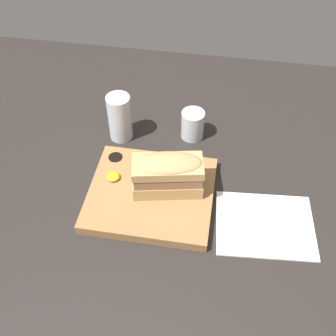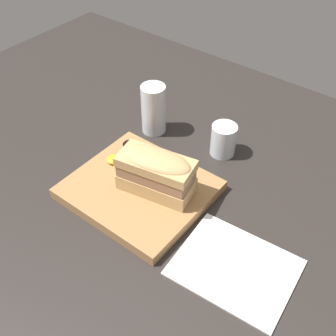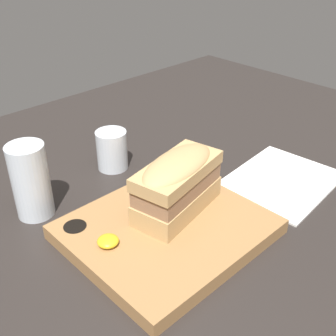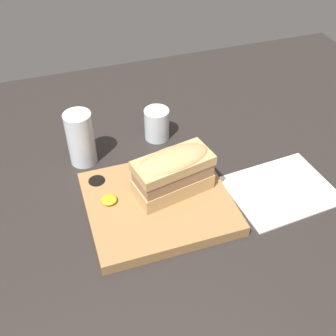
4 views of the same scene
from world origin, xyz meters
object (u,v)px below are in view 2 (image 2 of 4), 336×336
napkin (235,267)px  wine_glass (223,141)px  sandwich (157,170)px  serving_board (139,189)px  water_glass (154,112)px

napkin → wine_glass: bearing=126.6°
sandwich → napkin: bearing=-13.3°
wine_glass → napkin: wine_glass is taller
sandwich → serving_board: bearing=-156.5°
sandwich → wine_glass: sandwich is taller
serving_board → napkin: serving_board is taller
water_glass → sandwich: bearing=-48.9°
sandwich → water_glass: 23.99cm
serving_board → sandwich: bearing=23.5°
napkin → water_glass: bearing=148.8°
serving_board → water_glass: 23.40cm
napkin → sandwich: bearing=166.7°
water_glass → wine_glass: 19.26cm
serving_board → sandwich: size_ratio=1.70×
serving_board → napkin: 27.09cm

